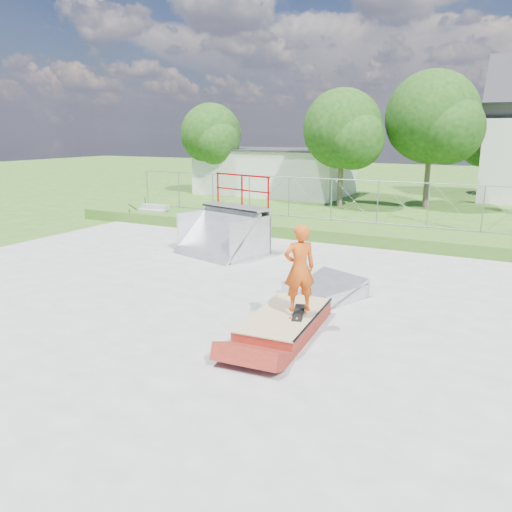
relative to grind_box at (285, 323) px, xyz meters
The scene contains 15 objects.
ground 2.89m from the grind_box, 165.65° to the left, with size 120.00×120.00×0.00m, color #335618.
concrete_pad 2.89m from the grind_box, 165.65° to the left, with size 20.00×16.00×0.04m, color gray.
grass_berm 10.59m from the grind_box, 105.28° to the left, with size 24.00×3.00×0.50m, color #335618.
grind_box is the anchor object (origin of this frame).
quarter_pipe 7.37m from the grind_box, 132.19° to the left, with size 2.75×2.33×2.75m, color #A1A4A9, non-canonical shape.
flat_bank_ramp 2.60m from the grind_box, 90.36° to the left, with size 1.61×1.72×0.49m, color #A1A4A9, non-canonical shape.
skateboard 0.38m from the grind_box, 11.17° to the left, with size 0.22×0.80×0.02m, color black.
skater 1.22m from the grind_box, 11.17° to the left, with size 0.68×0.45×1.87m, color #CC4C11.
concrete_stairs 14.70m from the grind_box, 140.18° to the left, with size 1.50×1.60×0.80m, color gray, non-canonical shape.
chain_link_fence 11.62m from the grind_box, 103.97° to the left, with size 20.00×0.06×1.80m, color gray, non-canonical shape.
utility_building_flat 25.18m from the grind_box, 115.41° to the left, with size 10.00×6.00×3.00m, color silver.
tree_left_near 19.52m from the grind_box, 103.76° to the left, with size 4.76×4.48×6.65m.
tree_center 21.04m from the grind_box, 90.02° to the left, with size 5.44×5.12×7.60m.
tree_left_far 25.47m from the grind_box, 125.30° to the left, with size 4.42×4.16×6.18m.
tree_back_mid 28.88m from the grind_box, 85.15° to the left, with size 4.08×3.84×5.70m.
Camera 1 is at (6.86, -10.07, 4.24)m, focal length 35.00 mm.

